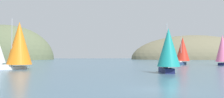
{
  "coord_description": "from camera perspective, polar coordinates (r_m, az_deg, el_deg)",
  "views": [
    {
      "loc": [
        -5.87,
        -21.54,
        2.95
      ],
      "look_at": [
        0.0,
        43.39,
        4.31
      ],
      "focal_mm": 41.95,
      "sensor_mm": 36.0,
      "label": 1
    }
  ],
  "objects": [
    {
      "name": "sailboat_orange_sail",
      "position": [
        55.86,
        -19.62,
        1.04
      ],
      "size": [
        8.56,
        7.83,
        10.14
      ],
      "color": "white",
      "rests_on": "ground_plane"
    },
    {
      "name": "sailboat_teal_sail",
      "position": [
        41.63,
        12.17,
        -0.09
      ],
      "size": [
        3.86,
        6.82,
        8.03
      ],
      "color": "#191E4C",
      "rests_on": "ground_plane"
    },
    {
      "name": "sailboat_pink_spinnaker",
      "position": [
        76.1,
        22.98,
        -0.08
      ],
      "size": [
        6.9,
        6.03,
        8.57
      ],
      "color": "#191E4C",
      "rests_on": "ground_plane"
    },
    {
      "name": "headland_right",
      "position": [
        169.86,
        17.66,
        -2.13
      ],
      "size": [
        79.7,
        44.0,
        29.68
      ],
      "primitive_type": "ellipsoid",
      "color": "#6B664C",
      "rests_on": "ground_plane"
    },
    {
      "name": "sailboat_scarlet_sail",
      "position": [
        78.13,
        15.12,
        -0.18
      ],
      "size": [
        6.44,
        6.88,
        8.46
      ],
      "color": "navy",
      "rests_on": "ground_plane"
    },
    {
      "name": "headland_left",
      "position": [
        164.1,
        -22.6,
        -2.13
      ],
      "size": [
        57.56,
        44.0,
        40.36
      ],
      "primitive_type": "ellipsoid",
      "color": "#5B6647",
      "rests_on": "ground_plane"
    },
    {
      "name": "ground_plane",
      "position": [
        22.52,
        10.11,
        -8.7
      ],
      "size": [
        360.0,
        360.0,
        0.0
      ],
      "primitive_type": "plane",
      "color": "#426075"
    }
  ]
}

